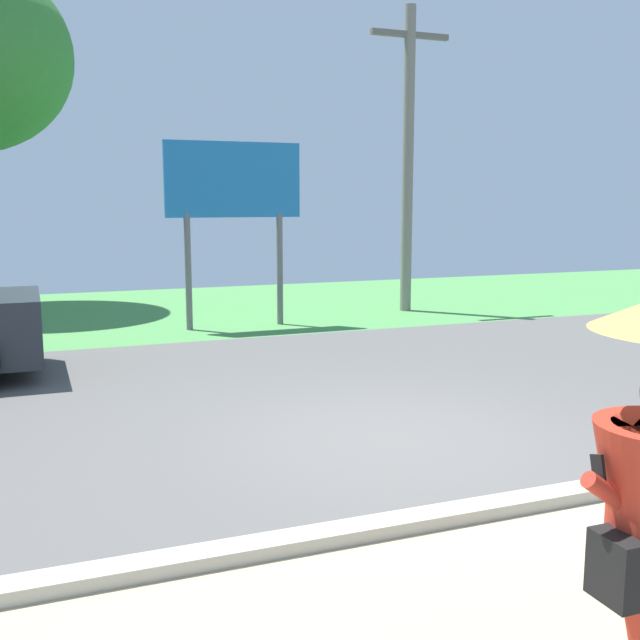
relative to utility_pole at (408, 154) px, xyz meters
name	(u,v)px	position (x,y,z in m)	size (l,w,h in m)	color
ground_plane	(299,379)	(-4.33, -5.07, -3.45)	(40.00, 22.00, 0.20)	#565451
utility_pole	(408,154)	(0.00, 0.00, 0.00)	(1.80, 0.24, 6.46)	gray
roadside_billboard	(234,193)	(-4.08, -0.78, -0.85)	(2.60, 0.12, 3.50)	slate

